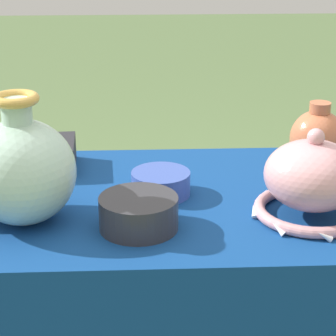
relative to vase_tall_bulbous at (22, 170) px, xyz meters
name	(u,v)px	position (x,y,z in m)	size (l,w,h in m)	color
display_table	(172,235)	(0.28, 0.08, -0.18)	(1.21, 0.56, 0.69)	brown
vase_tall_bulbous	(22,170)	(0.00, 0.00, 0.00)	(0.20, 0.20, 0.24)	#A8CCB7
vase_dome_bell	(312,182)	(0.53, 0.00, -0.03)	(0.22, 0.22, 0.17)	#D19399
mosaic_tile_box	(48,155)	(0.01, 0.26, -0.07)	(0.13, 0.15, 0.06)	#232328
pot_squat_charcoal	(139,213)	(0.21, -0.04, -0.07)	(0.14, 0.14, 0.06)	#2D2D33
pot_squat_cobalt	(161,183)	(0.25, 0.11, -0.08)	(0.12, 0.12, 0.05)	#3851A8
jar_round_terracotta	(317,138)	(0.61, 0.25, -0.03)	(0.12, 0.12, 0.15)	#BC6642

